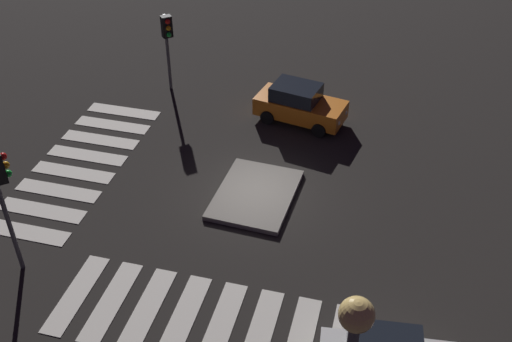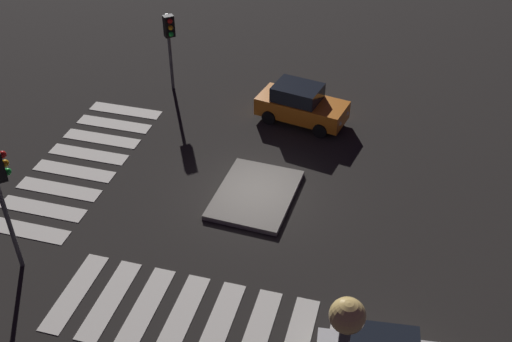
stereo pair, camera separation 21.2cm
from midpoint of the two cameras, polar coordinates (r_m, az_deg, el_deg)
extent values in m
plane|color=black|center=(22.62, 0.27, -2.03)|extent=(80.00, 80.00, 0.00)
cube|color=gray|center=(22.40, 0.21, -2.18)|extent=(3.74, 2.89, 0.18)
cube|color=orange|center=(26.36, 4.48, 5.80)|extent=(2.29, 3.98, 0.77)
cube|color=black|center=(26.09, 4.08, 7.23)|extent=(1.80, 2.16, 0.62)
cylinder|color=black|center=(26.85, 7.39, 5.35)|extent=(0.33, 0.63, 0.60)
cylinder|color=black|center=(25.58, 6.16, 3.71)|extent=(0.33, 0.63, 0.60)
cylinder|color=black|center=(27.54, 2.84, 6.51)|extent=(0.33, 0.63, 0.60)
cylinder|color=black|center=(26.31, 1.44, 4.96)|extent=(0.33, 0.63, 0.60)
sphere|color=#F2EABF|center=(26.22, 8.56, 5.28)|extent=(0.20, 0.20, 0.20)
sphere|color=#F2EABF|center=(25.50, 7.90, 4.36)|extent=(0.20, 0.20, 0.20)
cylinder|color=#47474C|center=(28.50, -7.70, 10.76)|extent=(0.14, 0.14, 3.63)
cube|color=black|center=(27.79, -7.80, 13.08)|extent=(0.53, 0.54, 0.96)
sphere|color=red|center=(27.50, -7.71, 13.51)|extent=(0.22, 0.22, 0.22)
sphere|color=orange|center=(27.62, -7.66, 12.94)|extent=(0.22, 0.22, 0.22)
sphere|color=green|center=(27.74, -7.60, 12.37)|extent=(0.22, 0.22, 0.22)
cylinder|color=#47474C|center=(19.81, -21.76, -3.61)|extent=(0.14, 0.14, 4.37)
sphere|color=red|center=(18.66, -22.01, 1.41)|extent=(0.22, 0.22, 0.22)
sphere|color=orange|center=(18.82, -21.80, 0.66)|extent=(0.22, 0.22, 0.22)
sphere|color=green|center=(18.98, -21.60, -0.07)|extent=(0.22, 0.22, 0.22)
sphere|color=#F9D172|center=(9.53, 9.06, -13.01)|extent=(0.56, 0.56, 0.56)
cube|color=silver|center=(27.90, -11.70, 5.47)|extent=(0.70, 3.20, 0.02)
cube|color=silver|center=(27.05, -12.71, 4.23)|extent=(0.70, 3.20, 0.02)
cube|color=silver|center=(26.21, -13.79, 2.91)|extent=(0.70, 3.20, 0.02)
cube|color=silver|center=(25.41, -14.94, 1.50)|extent=(0.70, 3.20, 0.02)
cube|color=silver|center=(24.62, -16.15, 0.00)|extent=(0.70, 3.20, 0.02)
cube|color=silver|center=(23.87, -17.45, -1.60)|extent=(0.70, 3.20, 0.02)
cube|color=silver|center=(23.15, -18.83, -3.30)|extent=(0.70, 3.20, 0.02)
cube|color=silver|center=(22.47, -20.30, -5.10)|extent=(0.70, 3.20, 0.02)
cube|color=silver|center=(19.86, -16.04, -10.67)|extent=(3.20, 0.70, 0.02)
cube|color=silver|center=(19.39, -13.03, -11.48)|extent=(3.20, 0.70, 0.02)
cube|color=silver|center=(18.97, -9.86, -12.30)|extent=(3.20, 0.70, 0.02)
cube|color=silver|center=(18.62, -6.54, -13.11)|extent=(3.20, 0.70, 0.02)
cube|color=silver|center=(18.34, -3.08, -13.91)|extent=(3.20, 0.70, 0.02)
cube|color=silver|center=(18.12, 0.50, -14.68)|extent=(3.20, 0.70, 0.02)
cube|color=silver|center=(17.98, 4.17, -15.40)|extent=(3.20, 0.70, 0.02)
camera|label=1|loc=(0.11, -89.72, 0.21)|focal=43.44mm
camera|label=2|loc=(0.11, 90.28, -0.21)|focal=43.44mm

